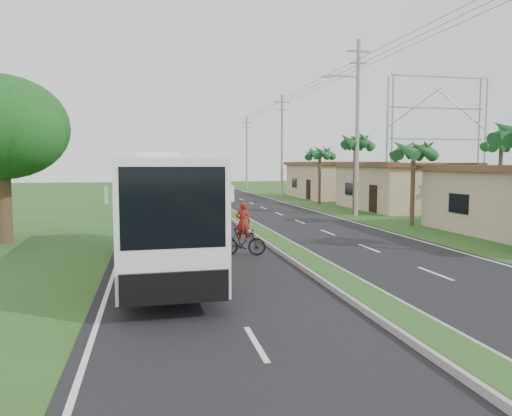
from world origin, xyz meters
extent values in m
plane|color=#2D511D|center=(0.00, 0.00, 0.00)|extent=(180.00, 180.00, 0.00)
cube|color=black|center=(0.00, 20.00, 0.01)|extent=(14.00, 160.00, 0.02)
cube|color=gray|center=(0.00, 20.00, 0.10)|extent=(1.20, 160.00, 0.17)
cube|color=#2D511D|center=(0.00, 20.00, 0.18)|extent=(0.95, 160.00, 0.02)
cube|color=silver|center=(-6.70, 20.00, 0.00)|extent=(0.12, 160.00, 0.01)
cube|color=silver|center=(6.70, 20.00, 0.00)|extent=(0.12, 160.00, 0.01)
cube|color=tan|center=(14.00, 22.00, 1.68)|extent=(7.00, 10.00, 3.35)
cube|color=#4D281B|center=(14.00, 22.00, 3.51)|extent=(7.60, 10.60, 0.32)
cube|color=tan|center=(14.00, 36.00, 1.75)|extent=(8.00, 11.00, 3.50)
cube|color=#4D281B|center=(14.00, 36.00, 3.66)|extent=(8.60, 11.60, 0.32)
cylinder|color=#473321|center=(9.40, 12.00, 2.30)|extent=(0.26, 0.26, 4.60)
cylinder|color=#473321|center=(8.80, 19.00, 2.70)|extent=(0.26, 0.26, 5.40)
cylinder|color=#473321|center=(9.30, 28.00, 2.40)|extent=(0.26, 0.26, 4.80)
cylinder|color=#473321|center=(17.50, 15.00, 2.60)|extent=(0.26, 0.26, 5.20)
cylinder|color=#473321|center=(-12.00, 10.00, 2.00)|extent=(0.70, 0.70, 4.00)
ellipsoid|color=#153D10|center=(-12.00, 10.00, 5.20)|extent=(6.00, 6.00, 4.68)
sphere|color=#153D10|center=(-10.80, 9.00, 4.90)|extent=(3.40, 3.40, 3.40)
cylinder|color=gray|center=(8.50, 18.00, 6.00)|extent=(0.28, 0.28, 12.00)
cube|color=gray|center=(8.50, 18.00, 11.20)|extent=(1.60, 0.12, 0.12)
cube|color=gray|center=(8.50, 18.00, 10.40)|extent=(1.20, 0.10, 0.10)
cube|color=gray|center=(7.30, 18.00, 9.50)|extent=(2.40, 0.10, 0.10)
cylinder|color=gray|center=(8.50, 38.00, 5.50)|extent=(0.28, 0.28, 11.00)
cube|color=gray|center=(8.50, 38.00, 10.20)|extent=(1.60, 0.12, 0.12)
cube|color=gray|center=(8.50, 38.00, 9.40)|extent=(1.20, 0.10, 0.10)
cylinder|color=gray|center=(8.50, 58.00, 5.25)|extent=(0.28, 0.28, 10.50)
cube|color=gray|center=(8.50, 58.00, 9.70)|extent=(1.60, 0.12, 0.12)
cube|color=gray|center=(8.50, 58.00, 8.90)|extent=(1.20, 0.10, 0.10)
cylinder|color=gray|center=(17.00, 29.50, 6.00)|extent=(0.18, 0.18, 12.00)
cylinder|color=gray|center=(27.00, 29.50, 6.00)|extent=(0.18, 0.18, 12.00)
cylinder|color=gray|center=(17.00, 30.50, 6.00)|extent=(0.18, 0.18, 12.00)
cylinder|color=gray|center=(27.00, 30.50, 6.00)|extent=(0.18, 0.18, 12.00)
cube|color=gray|center=(22.00, 30.00, 6.00)|extent=(10.00, 0.14, 0.14)
cube|color=gray|center=(22.00, 30.00, 9.00)|extent=(10.00, 0.14, 0.14)
cube|color=gray|center=(22.00, 30.00, 12.00)|extent=(10.00, 0.14, 0.14)
cube|color=white|center=(-5.20, 2.81, 2.08)|extent=(2.97, 12.39, 3.23)
cube|color=black|center=(-5.22, 3.43, 2.79)|extent=(2.94, 9.93, 1.29)
cube|color=black|center=(-5.00, -3.28, 2.59)|extent=(2.31, 0.22, 1.81)
cube|color=#B12B0E|center=(-5.16, 1.58, 1.43)|extent=(2.79, 5.42, 0.56)
cube|color=yellow|center=(-5.21, 3.12, 1.17)|extent=(2.72, 3.16, 0.26)
cube|color=white|center=(-5.24, 4.04, 3.84)|extent=(1.52, 2.51, 0.29)
cylinder|color=black|center=(-6.23, -1.12, 0.53)|extent=(0.36, 1.08, 1.07)
cylinder|color=black|center=(-3.91, -1.04, 0.53)|extent=(0.36, 1.08, 1.07)
cylinder|color=black|center=(-6.47, 6.05, 0.53)|extent=(0.36, 1.08, 1.07)
cylinder|color=black|center=(-4.15, 6.13, 0.53)|extent=(0.36, 1.08, 1.07)
cube|color=white|center=(-2.06, 56.48, 1.71)|extent=(3.27, 11.36, 3.12)
cube|color=black|center=(-2.10, 56.96, 2.64)|extent=(3.10, 8.45, 1.06)
cube|color=orange|center=(-1.99, 55.51, 1.11)|extent=(2.88, 5.53, 0.34)
cylinder|color=black|center=(-2.78, 51.78, 0.47)|extent=(0.36, 0.96, 0.94)
cylinder|color=black|center=(-0.64, 51.94, 0.47)|extent=(0.36, 0.96, 0.94)
cylinder|color=black|center=(-3.44, 60.53, 0.47)|extent=(0.36, 0.96, 0.94)
cylinder|color=black|center=(-1.30, 60.69, 0.47)|extent=(0.36, 0.96, 0.94)
imported|color=black|center=(-2.00, 4.50, 0.53)|extent=(1.83, 0.92, 1.06)
imported|color=maroon|center=(-2.00, 4.50, 1.33)|extent=(0.64, 0.50, 1.55)
camera|label=1|loc=(-5.49, -14.36, 3.55)|focal=35.00mm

